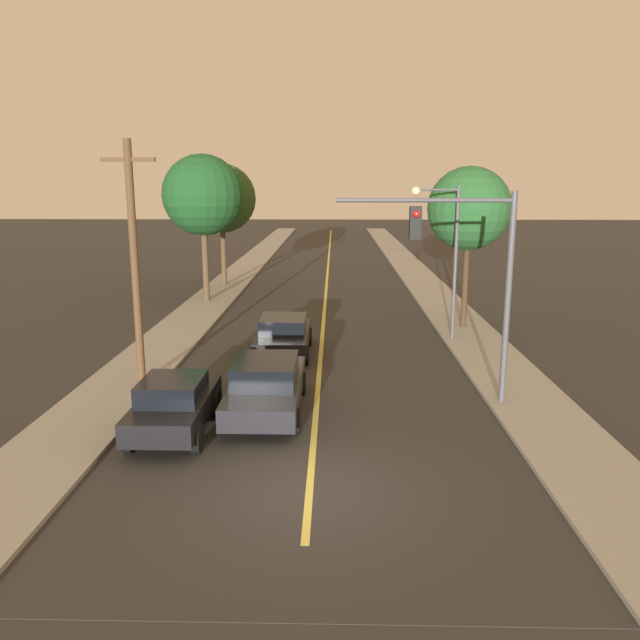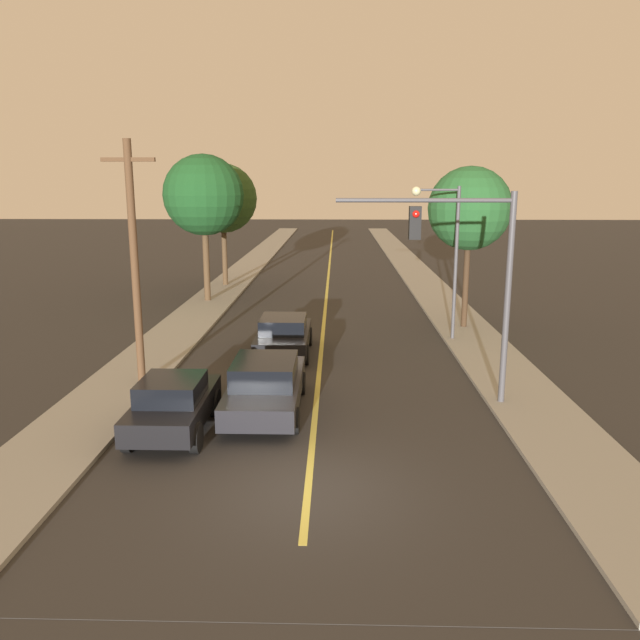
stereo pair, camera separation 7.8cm
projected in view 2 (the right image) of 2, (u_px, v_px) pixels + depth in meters
name	position (u px, v px, depth m)	size (l,w,h in m)	color
ground_plane	(308.00, 492.00, 13.03)	(200.00, 200.00, 0.00)	#2D2B28
road_surface	(329.00, 267.00, 48.17)	(9.95, 80.00, 0.01)	#2D2B28
sidewalk_left	(249.00, 266.00, 48.33)	(2.50, 80.00, 0.12)	gray
sidewalk_right	(410.00, 266.00, 48.00)	(2.50, 80.00, 0.12)	gray
car_near_lane_front	(266.00, 385.00, 17.41)	(2.06, 4.93, 1.57)	black
car_near_lane_second	(284.00, 335.00, 23.30)	(2.00, 4.37, 1.48)	black
car_outer_lane_front	(174.00, 404.00, 15.94)	(1.85, 3.89, 1.50)	black
traffic_signal_mast	(468.00, 261.00, 17.26)	(4.92, 0.42, 5.99)	#47474C
streetlamp_right	(444.00, 240.00, 24.63)	(1.91, 0.36, 6.09)	#47474C
utility_pole_left	(134.00, 261.00, 18.93)	(1.60, 0.24, 7.47)	#513823
tree_left_near	(223.00, 199.00, 37.81)	(4.17, 4.17, 7.38)	#4C3823
tree_left_far	(204.00, 195.00, 32.57)	(4.21, 4.21, 7.70)	#4C3823
tree_right_near	(470.00, 209.00, 26.46)	(3.55, 3.55, 6.92)	#3D2B1C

